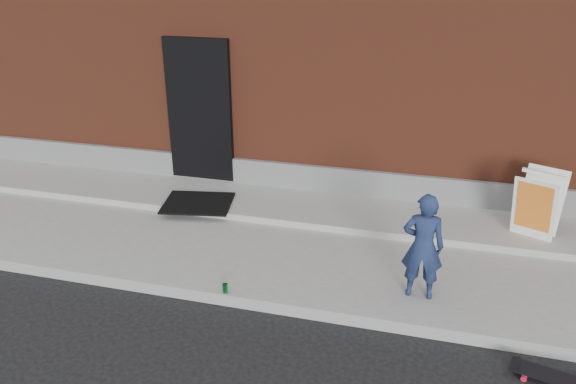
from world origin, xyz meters
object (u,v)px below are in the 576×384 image
(pizza_sign, at_px, (538,204))
(soda_can, at_px, (225,288))
(skateboard, at_px, (558,379))
(child, at_px, (423,246))

(pizza_sign, distance_m, soda_can, 4.18)
(skateboard, height_order, pizza_sign, pizza_sign)
(child, height_order, pizza_sign, child)
(pizza_sign, xyz_separation_m, soda_can, (-3.52, -2.19, -0.49))
(pizza_sign, height_order, soda_can, pizza_sign)
(child, bearing_deg, pizza_sign, -131.10)
(child, xyz_separation_m, soda_can, (-2.12, -0.52, -0.57))
(soda_can, bearing_deg, skateboard, -7.23)
(skateboard, height_order, soda_can, soda_can)
(skateboard, distance_m, pizza_sign, 2.71)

